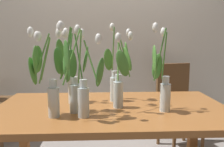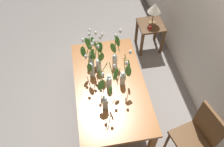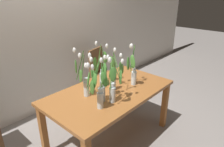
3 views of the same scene
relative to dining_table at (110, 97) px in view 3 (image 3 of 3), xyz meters
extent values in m
plane|color=gray|center=(0.00, 0.00, -0.65)|extent=(18.00, 18.00, 0.00)
cube|color=silver|center=(0.00, 1.38, 0.70)|extent=(9.00, 0.10, 2.70)
cube|color=#A3602D|center=(0.00, 0.00, 0.07)|extent=(1.60, 0.90, 0.04)
cube|color=#A3602D|center=(0.74, -0.39, -0.30)|extent=(0.07, 0.07, 0.70)
cube|color=#A3602D|center=(-0.74, 0.39, -0.30)|extent=(0.07, 0.07, 0.70)
cube|color=#A3602D|center=(0.74, 0.39, -0.30)|extent=(0.07, 0.07, 0.70)
cylinder|color=silver|center=(0.03, 0.16, 0.18)|extent=(0.07, 0.07, 0.18)
cylinder|color=silver|center=(0.03, 0.16, 0.30)|extent=(0.04, 0.04, 0.05)
cylinder|color=silver|center=(0.03, 0.16, 0.15)|extent=(0.06, 0.06, 0.11)
cylinder|color=#56933D|center=(0.08, 0.16, 0.45)|extent=(0.10, 0.02, 0.30)
ellipsoid|color=white|center=(0.13, 0.17, 0.60)|extent=(0.04, 0.04, 0.06)
ellipsoid|color=#4C8E38|center=(0.12, 0.20, 0.45)|extent=(0.05, 0.09, 0.18)
cylinder|color=#56933D|center=(0.02, 0.20, 0.47)|extent=(0.02, 0.07, 0.35)
ellipsoid|color=white|center=(0.01, 0.23, 0.64)|extent=(0.04, 0.04, 0.06)
ellipsoid|color=#4C8E38|center=(-0.02, 0.23, 0.40)|extent=(0.09, 0.05, 0.18)
cylinder|color=silver|center=(-0.18, -0.20, 0.18)|extent=(0.07, 0.07, 0.18)
cylinder|color=silver|center=(-0.18, -0.20, 0.30)|extent=(0.04, 0.04, 0.05)
cylinder|color=silver|center=(-0.18, -0.20, 0.15)|extent=(0.06, 0.06, 0.11)
cylinder|color=#56933D|center=(-0.24, -0.24, 0.46)|extent=(0.11, 0.07, 0.32)
ellipsoid|color=white|center=(-0.29, -0.27, 0.63)|extent=(0.04, 0.04, 0.06)
ellipsoid|color=#427F33|center=(-0.26, -0.29, 0.47)|extent=(0.06, 0.09, 0.18)
cylinder|color=#56933D|center=(-0.13, -0.24, 0.42)|extent=(0.09, 0.06, 0.25)
ellipsoid|color=white|center=(-0.09, -0.26, 0.56)|extent=(0.04, 0.04, 0.06)
ellipsoid|color=#427F33|center=(-0.08, -0.23, 0.37)|extent=(0.08, 0.08, 0.18)
cylinder|color=#56933D|center=(-0.20, -0.18, 0.45)|extent=(0.03, 0.04, 0.32)
ellipsoid|color=white|center=(-0.21, -0.17, 0.61)|extent=(0.04, 0.04, 0.06)
ellipsoid|color=#427F33|center=(-0.25, -0.17, 0.41)|extent=(0.08, 0.07, 0.17)
cylinder|color=silver|center=(0.04, -0.02, 0.18)|extent=(0.07, 0.07, 0.18)
cylinder|color=silver|center=(0.04, -0.02, 0.30)|extent=(0.04, 0.04, 0.05)
cylinder|color=silver|center=(0.04, -0.02, 0.15)|extent=(0.06, 0.06, 0.11)
cylinder|color=#56933D|center=(0.04, -0.08, 0.43)|extent=(0.02, 0.12, 0.26)
ellipsoid|color=white|center=(0.03, -0.14, 0.57)|extent=(0.04, 0.04, 0.06)
ellipsoid|color=#4C8E38|center=(0.06, -0.13, 0.41)|extent=(0.12, 0.03, 0.18)
cylinder|color=#56933D|center=(0.09, 0.01, 0.43)|extent=(0.08, 0.05, 0.28)
ellipsoid|color=white|center=(0.13, 0.03, 0.58)|extent=(0.04, 0.04, 0.06)
ellipsoid|color=#4C8E38|center=(0.11, 0.05, 0.42)|extent=(0.09, 0.09, 0.18)
cylinder|color=silver|center=(-0.28, 0.11, 0.18)|extent=(0.07, 0.07, 0.18)
cylinder|color=silver|center=(-0.28, 0.11, 0.30)|extent=(0.04, 0.04, 0.05)
cylinder|color=silver|center=(-0.28, 0.11, 0.15)|extent=(0.06, 0.06, 0.11)
cylinder|color=#3D752D|center=(-0.31, 0.12, 0.44)|extent=(0.06, 0.02, 0.30)
ellipsoid|color=white|center=(-0.33, 0.13, 0.60)|extent=(0.04, 0.04, 0.06)
ellipsoid|color=#4C8E38|center=(-0.36, 0.10, 0.37)|extent=(0.05, 0.11, 0.18)
cylinder|color=#3D752D|center=(-0.32, 0.15, 0.47)|extent=(0.08, 0.08, 0.35)
ellipsoid|color=white|center=(-0.35, 0.19, 0.65)|extent=(0.04, 0.04, 0.06)
ellipsoid|color=#4C8E38|center=(-0.37, 0.16, 0.47)|extent=(0.08, 0.08, 0.18)
cylinder|color=silver|center=(-0.36, -0.19, 0.18)|extent=(0.07, 0.07, 0.18)
cylinder|color=silver|center=(-0.36, -0.19, 0.30)|extent=(0.04, 0.04, 0.05)
cylinder|color=silver|center=(-0.36, -0.19, 0.15)|extent=(0.06, 0.06, 0.11)
cylinder|color=#56933D|center=(-0.40, -0.19, 0.43)|extent=(0.08, 0.02, 0.27)
ellipsoid|color=white|center=(-0.44, -0.18, 0.57)|extent=(0.04, 0.04, 0.06)
ellipsoid|color=#4C8E38|center=(-0.45, -0.21, 0.44)|extent=(0.04, 0.11, 0.18)
cylinder|color=#56933D|center=(-0.42, -0.18, 0.44)|extent=(0.12, 0.03, 0.29)
ellipsoid|color=white|center=(-0.48, -0.17, 0.60)|extent=(0.04, 0.04, 0.06)
ellipsoid|color=#4C8E38|center=(-0.47, -0.20, 0.37)|extent=(0.05, 0.10, 0.18)
cylinder|color=#56933D|center=(-0.41, -0.15, 0.43)|extent=(0.09, 0.09, 0.26)
ellipsoid|color=white|center=(-0.45, -0.10, 0.57)|extent=(0.04, 0.04, 0.06)
ellipsoid|color=#4C8E38|center=(-0.46, -0.14, 0.43)|extent=(0.08, 0.09, 0.17)
cylinder|color=silver|center=(-0.24, -0.11, 0.18)|extent=(0.07, 0.07, 0.18)
cylinder|color=silver|center=(-0.24, -0.11, 0.30)|extent=(0.04, 0.04, 0.05)
cylinder|color=silver|center=(-0.24, -0.11, 0.15)|extent=(0.06, 0.06, 0.11)
cylinder|color=#3D752D|center=(-0.29, -0.08, 0.44)|extent=(0.09, 0.05, 0.29)
ellipsoid|color=white|center=(-0.34, -0.06, 0.59)|extent=(0.04, 0.04, 0.06)
ellipsoid|color=#427F33|center=(-0.34, -0.09, 0.42)|extent=(0.06, 0.10, 0.18)
cylinder|color=#3D752D|center=(-0.29, -0.07, 0.46)|extent=(0.09, 0.07, 0.33)
ellipsoid|color=white|center=(-0.34, -0.04, 0.63)|extent=(0.04, 0.04, 0.06)
ellipsoid|color=#427F33|center=(-0.34, -0.07, 0.43)|extent=(0.06, 0.09, 0.18)
cylinder|color=#3D752D|center=(-0.27, -0.13, 0.44)|extent=(0.04, 0.04, 0.30)
ellipsoid|color=white|center=(-0.28, -0.15, 0.59)|extent=(0.04, 0.04, 0.06)
ellipsoid|color=#427F33|center=(-0.28, -0.18, 0.39)|extent=(0.08, 0.10, 0.18)
cylinder|color=#3D752D|center=(-0.21, -0.11, 0.44)|extent=(0.05, 0.01, 0.30)
ellipsoid|color=white|center=(-0.19, -0.11, 0.59)|extent=(0.04, 0.04, 0.06)
ellipsoid|color=#427F33|center=(-0.17, -0.08, 0.43)|extent=(0.05, 0.08, 0.17)
cylinder|color=silver|center=(0.34, -0.11, 0.18)|extent=(0.07, 0.07, 0.18)
cylinder|color=silver|center=(0.34, -0.11, 0.30)|extent=(0.04, 0.04, 0.05)
cylinder|color=silver|center=(0.34, -0.11, 0.15)|extent=(0.06, 0.06, 0.11)
cylinder|color=#478433|center=(0.33, -0.08, 0.45)|extent=(0.02, 0.06, 0.31)
ellipsoid|color=white|center=(0.33, -0.05, 0.60)|extent=(0.04, 0.04, 0.06)
ellipsoid|color=#4C8E38|center=(0.30, -0.04, 0.38)|extent=(0.10, 0.06, 0.18)
cylinder|color=#478433|center=(0.30, -0.11, 0.46)|extent=(0.08, 0.01, 0.33)
ellipsoid|color=white|center=(0.26, -0.12, 0.63)|extent=(0.04, 0.04, 0.06)
ellipsoid|color=#4C8E38|center=(0.26, -0.14, 0.44)|extent=(0.03, 0.10, 0.18)
cube|color=brown|center=(0.79, 0.86, -0.20)|extent=(0.48, 0.48, 0.04)
cylinder|color=brown|center=(0.99, 0.73, -0.43)|extent=(0.04, 0.04, 0.43)
cylinder|color=brown|center=(0.66, 0.65, -0.43)|extent=(0.04, 0.04, 0.43)
cylinder|color=brown|center=(0.91, 1.06, -0.43)|extent=(0.04, 0.04, 0.43)
cylinder|color=brown|center=(0.58, 0.98, -0.43)|extent=(0.04, 0.04, 0.43)
cube|color=brown|center=(0.74, 1.03, 0.05)|extent=(0.40, 0.13, 0.46)
cube|color=brown|center=(-1.11, 0.76, -0.39)|extent=(0.04, 0.04, 0.51)
camera|label=1|loc=(-0.08, -1.59, 0.56)|focal=38.08mm
camera|label=2|loc=(1.73, -0.27, 2.45)|focal=36.62mm
camera|label=3|loc=(-1.65, -1.53, 1.26)|focal=32.72mm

